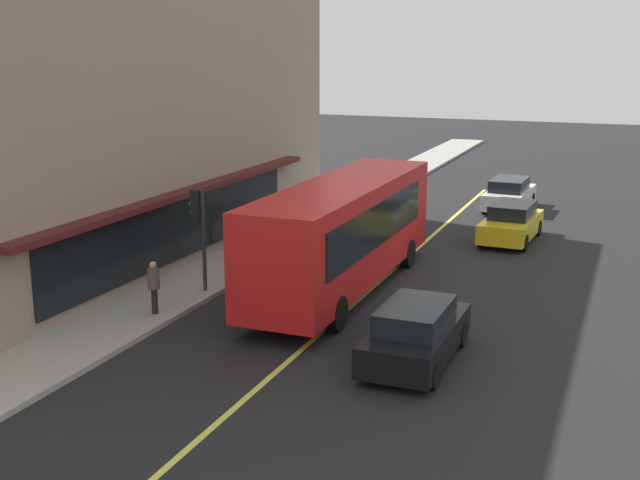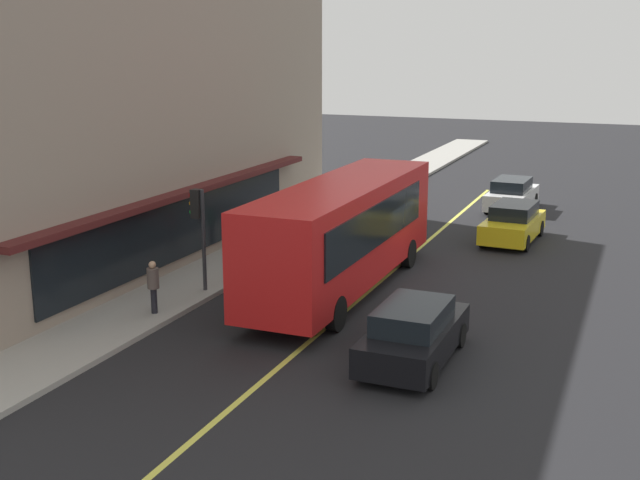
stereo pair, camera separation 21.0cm
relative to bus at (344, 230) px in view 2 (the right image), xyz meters
name	(u,v)px [view 2 (the right image)]	position (x,y,z in m)	size (l,w,h in m)	color
ground	(387,276)	(2.12, -0.78, -1.99)	(120.00, 120.00, 0.00)	black
sidewalk	(244,258)	(2.12, 4.72, -1.91)	(80.00, 2.56, 0.15)	#9E9B93
lane_centre_stripe	(387,276)	(2.12, -0.78, -1.98)	(36.00, 0.16, 0.01)	#D8D14C
storefront_building	(55,76)	(0.25, 11.10, 4.59)	(25.17, 10.83, 13.17)	gray
bus	(344,230)	(0.00, 0.00, 0.00)	(11.14, 2.62, 3.50)	red
traffic_light	(198,215)	(-2.05, 4.04, 0.55)	(0.30, 0.52, 3.20)	#2D2D33
car_yellow	(513,223)	(8.81, -3.90, -1.24)	(4.39, 2.05, 1.52)	yellow
car_white	(512,195)	(15.08, -2.83, -1.24)	(4.37, 2.00, 1.52)	white
car_black	(414,334)	(-4.91, -3.70, -1.24)	(4.32, 1.89, 1.52)	black
pedestrian_by_curb	(257,232)	(2.10, 4.14, -0.90)	(0.34, 0.34, 1.58)	black
pedestrian_near_storefront	(245,223)	(3.22, 5.20, -0.88)	(0.34, 0.34, 1.60)	black
pedestrian_waiting	(153,282)	(-4.56, 4.09, -0.92)	(0.34, 0.34, 1.55)	black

